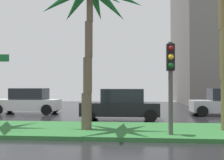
# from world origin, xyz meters

# --- Properties ---
(ground_plane) EXTENTS (90.00, 42.00, 0.10)m
(ground_plane) POSITION_xyz_m (0.00, 9.00, -0.05)
(ground_plane) COLOR black
(median_strip) EXTENTS (85.50, 4.00, 0.15)m
(median_strip) POSITION_xyz_m (0.00, 8.00, 0.07)
(median_strip) COLOR #2D6B33
(median_strip) RESTS_ON ground_plane
(palm_tree_centre) EXTENTS (4.40, 4.48, 6.31)m
(palm_tree_centre) POSITION_xyz_m (2.39, 7.61, 5.27)
(palm_tree_centre) COLOR brown
(palm_tree_centre) RESTS_ON median_strip
(traffic_signal_median_right) EXTENTS (0.28, 0.43, 3.31)m
(traffic_signal_median_right) POSITION_xyz_m (5.46, 6.71, 2.43)
(traffic_signal_median_right) COLOR #4C4C47
(traffic_signal_median_right) RESTS_ON median_strip
(car_in_traffic_second) EXTENTS (4.30, 2.02, 1.72)m
(car_in_traffic_second) POSITION_xyz_m (-3.20, 15.11, 0.83)
(car_in_traffic_second) COLOR white
(car_in_traffic_second) RESTS_ON ground_plane
(car_in_traffic_third) EXTENTS (4.30, 2.02, 1.72)m
(car_in_traffic_third) POSITION_xyz_m (3.35, 12.17, 0.83)
(car_in_traffic_third) COLOR black
(car_in_traffic_third) RESTS_ON ground_plane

